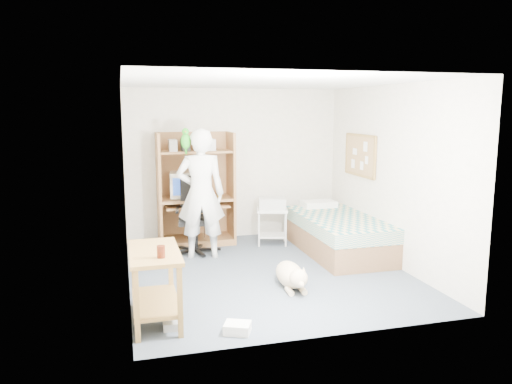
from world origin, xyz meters
TOP-DOWN VIEW (x-y plane):
  - floor at (0.00, 0.00)m, footprint 4.00×4.00m
  - wall_back at (0.00, 2.00)m, footprint 3.60×0.02m
  - wall_right at (1.80, 0.00)m, footprint 0.02×4.00m
  - wall_left at (-1.80, 0.00)m, footprint 0.02×4.00m
  - ceiling at (0.00, 0.00)m, footprint 3.60×4.00m
  - computer_hutch at (-0.70, 1.74)m, footprint 1.20×0.63m
  - bed at (1.30, 0.62)m, footprint 1.02×2.02m
  - side_desk at (-1.55, -1.20)m, footprint 0.50×1.00m
  - corkboard at (1.77, 0.90)m, footprint 0.04×0.94m
  - office_chair at (-0.78, 1.24)m, footprint 0.64×0.64m
  - person at (-0.74, 0.93)m, footprint 0.75×0.55m
  - parrot at (-0.94, 0.94)m, footprint 0.14×0.24m
  - dog at (0.12, -0.64)m, footprint 0.34×0.96m
  - printer_cart at (0.48, 1.34)m, footprint 0.57×0.50m
  - printer at (0.48, 1.34)m, footprint 0.49×0.42m
  - crt_monitor at (-0.89, 1.75)m, footprint 0.47×0.49m
  - keyboard at (-0.74, 1.58)m, footprint 0.46×0.20m
  - pencil_cup at (-0.32, 1.65)m, footprint 0.08×0.08m
  - drink_glass at (-1.50, -1.47)m, footprint 0.08×0.08m
  - floor_box_a at (-0.80, -1.70)m, footprint 0.31×0.28m
  - floor_box_b at (-1.41, -1.42)m, footprint 0.19×0.23m

SIDE VIEW (x-z plane):
  - floor at x=0.00m, z-range 0.00..0.00m
  - floor_box_b at x=-1.41m, z-range 0.00..0.08m
  - floor_box_a at x=-0.80m, z-range 0.00..0.10m
  - dog at x=0.12m, z-range -0.02..0.34m
  - bed at x=1.30m, z-range -0.04..0.62m
  - printer_cart at x=0.48m, z-range 0.09..0.68m
  - office_chair at x=-0.78m, z-range -0.16..0.98m
  - side_desk at x=-1.55m, z-range 0.12..0.87m
  - keyboard at x=-0.74m, z-range 0.66..0.69m
  - printer at x=0.48m, z-range 0.58..0.76m
  - drink_glass at x=-1.50m, z-range 0.75..0.87m
  - pencil_cup at x=-0.32m, z-range 0.76..0.88m
  - computer_hutch at x=-0.70m, z-range -0.08..1.72m
  - person at x=-0.74m, z-range 0.00..1.90m
  - crt_monitor at x=-0.89m, z-range 0.77..1.17m
  - wall_back at x=0.00m, z-range 0.00..2.50m
  - wall_right at x=1.80m, z-range 0.00..2.50m
  - wall_left at x=-1.80m, z-range 0.00..2.50m
  - corkboard at x=1.77m, z-range 1.12..1.78m
  - parrot at x=-0.94m, z-range 1.54..1.92m
  - ceiling at x=0.00m, z-range 2.49..2.51m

